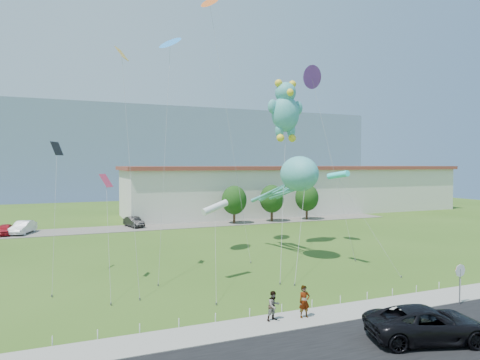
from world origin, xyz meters
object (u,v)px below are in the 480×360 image
object	(u,v)px
suv	(428,324)
pedestrian_left	(304,301)
parked_car_black	(134,222)
warehouse	(297,189)
pedestrian_right	(274,306)
teddy_bear_kite	(285,109)
parked_car_red	(5,230)
octopus_kite	(293,180)
parked_car_silver	(23,227)
stop_sign	(460,274)

from	to	relation	value
suv	pedestrian_left	size ratio (longest dim) A/B	3.30
suv	parked_car_black	xyz separation A→B (m)	(-7.38, 43.34, -0.12)
warehouse	pedestrian_right	distance (m)	54.39
suv	pedestrian_right	bearing A→B (deg)	65.53
parked_car_black	teddy_bear_kite	xyz separation A→B (m)	(12.33, -19.91, 13.35)
warehouse	teddy_bear_kite	size ratio (longest dim) A/B	3.58
pedestrian_left	parked_car_red	xyz separation A→B (m)	(-18.74, 37.57, -0.27)
parked_car_red	octopus_kite	distance (m)	35.64
pedestrian_right	warehouse	bearing A→B (deg)	47.15
pedestrian_left	parked_car_black	bearing A→B (deg)	98.78
pedestrian_right	octopus_kite	size ratio (longest dim) A/B	0.12
parked_car_red	teddy_bear_kite	distance (m)	36.04
suv	parked_car_silver	world-z (taller)	suv
warehouse	pedestrian_right	world-z (taller)	warehouse
warehouse	suv	distance (m)	56.28
stop_sign	teddy_bear_kite	size ratio (longest dim) A/B	0.15
parked_car_silver	warehouse	bearing A→B (deg)	29.71
warehouse	parked_car_silver	size ratio (longest dim) A/B	13.14
suv	parked_car_silver	size ratio (longest dim) A/B	1.25
stop_sign	octopus_kite	xyz separation A→B (m)	(-2.71, 15.42, 5.15)
warehouse	stop_sign	distance (m)	51.00
warehouse	parked_car_red	distance (m)	46.13
stop_sign	parked_car_black	xyz separation A→B (m)	(-13.34, 40.05, -1.12)
suv	parked_car_red	world-z (taller)	suv
parked_car_red	teddy_bear_kite	bearing A→B (deg)	-30.03
pedestrian_left	teddy_bear_kite	size ratio (longest dim) A/B	0.10
pedestrian_right	octopus_kite	xyz separation A→B (m)	(8.89, 13.67, 6.13)
suv	pedestrian_left	world-z (taller)	pedestrian_left
stop_sign	pedestrian_right	xyz separation A→B (m)	(-11.61, 1.75, -0.98)
teddy_bear_kite	parked_car_silver	bearing A→B (deg)	143.05
octopus_kite	parked_car_red	bearing A→B (deg)	137.55
pedestrian_right	octopus_kite	distance (m)	17.42
parked_car_silver	octopus_kite	size ratio (longest dim) A/B	0.35
suv	teddy_bear_kite	distance (m)	27.36
parked_car_black	suv	bearing A→B (deg)	-95.23
stop_sign	pedestrian_left	bearing A→B (deg)	171.23
octopus_kite	teddy_bear_kite	distance (m)	8.67
pedestrian_right	stop_sign	bearing A→B (deg)	-20.24
suv	parked_car_silver	bearing A→B (deg)	43.18
warehouse	parked_car_black	bearing A→B (deg)	-164.71
stop_sign	pedestrian_right	distance (m)	11.78
pedestrian_left	suv	bearing A→B (deg)	-47.48
stop_sign	parked_car_red	world-z (taller)	stop_sign
pedestrian_left	parked_car_black	world-z (taller)	pedestrian_left
pedestrian_left	teddy_bear_kite	xyz separation A→B (m)	(8.84, 18.62, 13.12)
pedestrian_right	parked_car_black	size ratio (longest dim) A/B	0.38
pedestrian_left	parked_car_silver	xyz separation A→B (m)	(-16.83, 37.93, -0.15)
stop_sign	teddy_bear_kite	bearing A→B (deg)	92.87
pedestrian_left	pedestrian_right	distance (m)	1.77
warehouse	parked_car_red	world-z (taller)	warehouse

